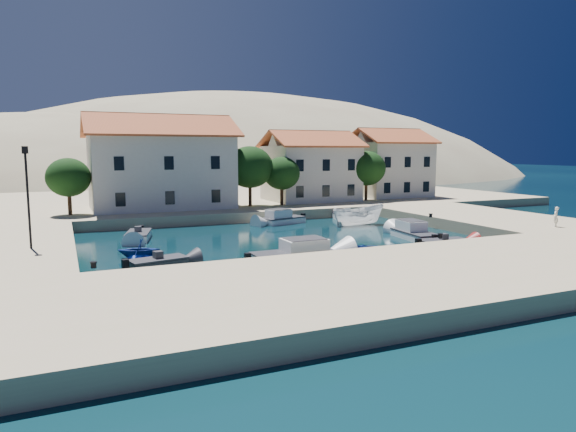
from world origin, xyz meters
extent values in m
plane|color=black|center=(0.00, 0.00, 0.00)|extent=(400.00, 400.00, 0.00)
cube|color=tan|center=(0.00, -6.00, 0.50)|extent=(52.00, 12.00, 1.00)
cube|color=tan|center=(20.50, 10.00, 0.50)|extent=(11.00, 20.00, 1.00)
cube|color=tan|center=(-19.00, 10.00, 0.50)|extent=(8.00, 20.00, 1.00)
cube|color=tan|center=(2.00, 38.00, 0.50)|extent=(80.00, 36.00, 1.00)
ellipsoid|color=gray|center=(-10.00, 110.00, -20.00)|extent=(198.00, 126.00, 72.00)
ellipsoid|color=gray|center=(35.00, 130.00, -25.00)|extent=(220.00, 176.00, 99.00)
cube|color=beige|center=(-6.00, 28.00, 4.75)|extent=(14.00, 9.00, 7.50)
pyramid|color=#A44825|center=(-6.00, 28.00, 9.60)|extent=(14.70, 9.45, 2.20)
cube|color=beige|center=(12.00, 29.00, 4.25)|extent=(10.00, 8.00, 6.50)
pyramid|color=#A44825|center=(12.00, 29.00, 8.40)|extent=(10.50, 8.40, 1.80)
cube|color=beige|center=(24.00, 30.00, 4.50)|extent=(9.00, 8.00, 7.00)
pyramid|color=#A44825|center=(24.00, 30.00, 8.90)|extent=(9.45, 8.40, 1.80)
cylinder|color=#382314|center=(-15.00, 25.00, 2.25)|extent=(0.36, 0.36, 2.50)
ellipsoid|color=black|center=(-15.00, 25.00, 4.50)|extent=(4.00, 4.00, 3.60)
cylinder|color=#382314|center=(3.00, 25.50, 2.50)|extent=(0.36, 0.36, 3.00)
ellipsoid|color=black|center=(3.00, 25.50, 5.20)|extent=(5.00, 5.00, 4.50)
cylinder|color=#382314|center=(6.50, 25.00, 2.25)|extent=(0.36, 0.36, 2.50)
ellipsoid|color=black|center=(6.50, 25.00, 4.50)|extent=(4.00, 4.00, 3.60)
cylinder|color=#382314|center=(18.00, 26.00, 2.38)|extent=(0.36, 0.36, 2.75)
ellipsoid|color=black|center=(18.00, 26.00, 4.85)|extent=(4.60, 4.60, 4.14)
cylinder|color=black|center=(-17.50, 8.00, 4.00)|extent=(0.14, 0.14, 6.00)
cube|color=black|center=(-17.50, 8.00, 7.00)|extent=(0.35, 0.25, 0.45)
cylinder|color=black|center=(-14.30, 0.80, 1.15)|extent=(0.36, 0.36, 0.30)
cylinder|color=black|center=(8.00, 0.80, 1.15)|extent=(0.36, 0.36, 0.30)
cylinder|color=black|center=(14.70, 10.00, 1.15)|extent=(0.36, 0.36, 0.30)
cube|color=#333338|center=(-10.57, 3.71, 0.25)|extent=(3.52, 2.14, 0.90)
cube|color=#333338|center=(-10.57, 3.71, 0.58)|extent=(3.60, 2.19, 0.10)
cube|color=#333338|center=(-10.57, 3.71, 0.80)|extent=(0.60, 0.60, 0.50)
cube|color=white|center=(-2.39, 2.24, 0.25)|extent=(5.18, 2.26, 0.90)
cube|color=#333338|center=(-2.39, 2.24, 0.58)|extent=(5.31, 2.31, 0.10)
cube|color=white|center=(-2.39, 2.24, 0.95)|extent=(2.75, 1.91, 0.90)
imported|color=navy|center=(2.24, 1.98, 0.00)|extent=(5.63, 4.43, 1.06)
cube|color=maroon|center=(9.34, 1.99, 0.25)|extent=(3.64, 1.88, 0.90)
cube|color=#333338|center=(9.34, 1.99, 0.58)|extent=(3.73, 1.92, 0.10)
cube|color=#333338|center=(9.34, 1.99, 0.80)|extent=(0.54, 0.54, 0.50)
cube|color=white|center=(9.81, 5.87, 0.25)|extent=(2.36, 4.75, 0.90)
cube|color=#333338|center=(9.81, 5.87, 0.58)|extent=(2.41, 4.86, 0.10)
cube|color=white|center=(9.81, 5.87, 0.95)|extent=(1.84, 2.58, 0.90)
imported|color=white|center=(9.80, 14.31, 0.00)|extent=(5.42, 2.07, 2.09)
cube|color=white|center=(10.50, 18.50, 0.25)|extent=(2.43, 3.70, 0.90)
cube|color=#333338|center=(10.50, 18.50, 0.58)|extent=(2.48, 3.79, 0.10)
cube|color=#333338|center=(10.50, 18.50, 0.80)|extent=(0.61, 0.61, 0.50)
imported|color=navy|center=(-11.17, 7.38, 0.00)|extent=(3.22, 2.99, 1.40)
cube|color=white|center=(-10.27, 14.53, 0.25)|extent=(2.58, 4.09, 0.90)
cube|color=#333338|center=(-10.27, 14.53, 0.58)|extent=(2.64, 4.19, 0.10)
cube|color=#333338|center=(-10.27, 14.53, 0.80)|extent=(0.61, 0.61, 0.50)
cube|color=white|center=(3.74, 18.12, 0.25)|extent=(4.45, 2.77, 0.90)
cube|color=#333338|center=(3.74, 18.12, 0.58)|extent=(4.56, 2.83, 0.10)
cube|color=white|center=(3.74, 18.12, 0.95)|extent=(2.50, 2.01, 0.90)
imported|color=white|center=(19.89, 1.38, 1.79)|extent=(0.69, 0.62, 1.58)
camera|label=1|loc=(-15.56, -26.71, 6.96)|focal=32.00mm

